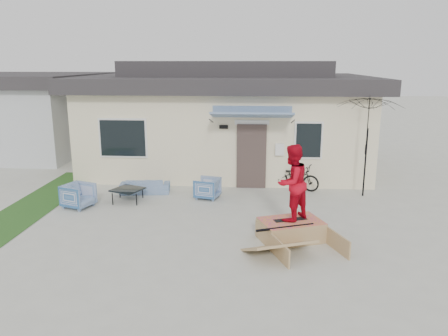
# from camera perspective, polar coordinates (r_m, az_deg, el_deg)

# --- Properties ---
(ground) EXTENTS (90.00, 90.00, 0.00)m
(ground) POSITION_cam_1_polar(r_m,az_deg,el_deg) (10.28, -2.41, -9.42)
(ground) COLOR #AEAEA1
(ground) RESTS_ON ground
(grass_strip) EXTENTS (1.40, 8.00, 0.01)m
(grass_strip) POSITION_cam_1_polar(r_m,az_deg,el_deg) (13.62, -23.77, -4.72)
(grass_strip) COLOR #20491A
(grass_strip) RESTS_ON ground
(house) EXTENTS (10.80, 8.49, 4.10)m
(house) POSITION_cam_1_polar(r_m,az_deg,el_deg) (17.54, 0.46, 6.84)
(house) COLOR beige
(house) RESTS_ON ground
(neighbor_house) EXTENTS (8.60, 7.60, 3.50)m
(neighbor_house) POSITION_cam_1_polar(r_m,az_deg,el_deg) (22.70, -26.87, 6.55)
(neighbor_house) COLOR #B4B9BE
(neighbor_house) RESTS_ON ground
(loveseat) EXTENTS (1.58, 0.63, 0.60)m
(loveseat) POSITION_cam_1_polar(r_m,az_deg,el_deg) (14.00, -10.25, -2.00)
(loveseat) COLOR #1F518C
(loveseat) RESTS_ON ground
(armchair_left) EXTENTS (0.90, 0.93, 0.76)m
(armchair_left) POSITION_cam_1_polar(r_m,az_deg,el_deg) (13.05, -18.43, -3.29)
(armchair_left) COLOR #1F518C
(armchair_left) RESTS_ON ground
(armchair_right) EXTENTS (0.77, 0.81, 0.69)m
(armchair_right) POSITION_cam_1_polar(r_m,az_deg,el_deg) (13.23, -2.19, -2.50)
(armchair_right) COLOR #1F518C
(armchair_right) RESTS_ON ground
(coffee_table) EXTENTS (1.03, 1.03, 0.39)m
(coffee_table) POSITION_cam_1_polar(r_m,az_deg,el_deg) (13.27, -12.40, -3.46)
(coffee_table) COLOR black
(coffee_table) RESTS_ON ground
(bicycle) EXTENTS (1.67, 1.16, 1.01)m
(bicycle) POSITION_cam_1_polar(r_m,az_deg,el_deg) (14.28, 9.28, -0.79)
(bicycle) COLOR black
(bicycle) RESTS_ON ground
(patio_umbrella) EXTENTS (1.99, 1.84, 2.20)m
(patio_umbrella) POSITION_cam_1_polar(r_m,az_deg,el_deg) (13.81, 18.11, 3.49)
(patio_umbrella) COLOR black
(patio_umbrella) RESTS_ON ground
(skate_ramp) EXTENTS (1.95, 2.21, 0.46)m
(skate_ramp) POSITION_cam_1_polar(r_m,az_deg,el_deg) (10.37, 8.70, -8.00)
(skate_ramp) COLOR #A28154
(skate_ramp) RESTS_ON ground
(skateboard) EXTENTS (0.81, 0.45, 0.05)m
(skateboard) POSITION_cam_1_polar(r_m,az_deg,el_deg) (10.32, 8.64, -6.60)
(skateboard) COLOR black
(skateboard) RESTS_ON skate_ramp
(skater) EXTENTS (1.08, 1.08, 1.76)m
(skater) POSITION_cam_1_polar(r_m,az_deg,el_deg) (10.04, 8.82, -1.74)
(skater) COLOR #BB0719
(skater) RESTS_ON skateboard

